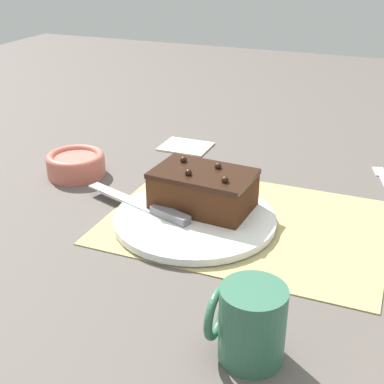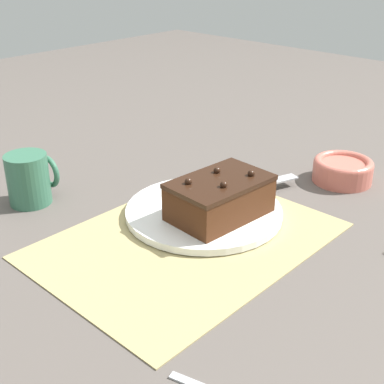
{
  "view_description": "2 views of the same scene",
  "coord_description": "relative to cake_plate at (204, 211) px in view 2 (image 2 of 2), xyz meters",
  "views": [
    {
      "loc": [
        -0.21,
        0.77,
        0.44
      ],
      "look_at": [
        0.08,
        0.04,
        0.06
      ],
      "focal_mm": 50.0,
      "sensor_mm": 36.0,
      "label": 1
    },
    {
      "loc": [
        -0.53,
        -0.51,
        0.44
      ],
      "look_at": [
        0.06,
        0.05,
        0.05
      ],
      "focal_mm": 50.0,
      "sensor_mm": 36.0,
      "label": 2
    }
  ],
  "objects": [
    {
      "name": "chocolate_cake",
      "position": [
        -0.0,
        -0.04,
        0.04
      ],
      "size": [
        0.17,
        0.12,
        0.08
      ],
      "rotation": [
        0.0,
        0.0,
        -0.07
      ],
      "color": "#472614",
      "rests_on": "cake_plate"
    },
    {
      "name": "serving_knife",
      "position": [
        0.07,
        0.01,
        0.01
      ],
      "size": [
        0.23,
        0.1,
        0.01
      ],
      "rotation": [
        0.0,
        0.0,
        4.38
      ],
      "color": "slate",
      "rests_on": "cake_plate"
    },
    {
      "name": "ground_plane",
      "position": [
        -0.08,
        -0.04,
        -0.01
      ],
      "size": [
        3.0,
        3.0,
        0.0
      ],
      "primitive_type": "plane",
      "color": "#544C47"
    },
    {
      "name": "small_bowl",
      "position": [
        0.3,
        -0.1,
        0.01
      ],
      "size": [
        0.12,
        0.12,
        0.05
      ],
      "color": "#C66656",
      "rests_on": "ground_plane"
    },
    {
      "name": "placemat_woven",
      "position": [
        -0.08,
        -0.04,
        -0.01
      ],
      "size": [
        0.46,
        0.34,
        0.0
      ],
      "primitive_type": "cube",
      "color": "tan",
      "rests_on": "ground_plane"
    },
    {
      "name": "coffee_mug",
      "position": [
        -0.17,
        0.27,
        0.04
      ],
      "size": [
        0.09,
        0.08,
        0.09
      ],
      "color": "#33664C",
      "rests_on": "ground_plane"
    },
    {
      "name": "cake_plate",
      "position": [
        0.0,
        0.0,
        0.0
      ],
      "size": [
        0.27,
        0.27,
        0.01
      ],
      "color": "white",
      "rests_on": "placemat_woven"
    }
  ]
}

